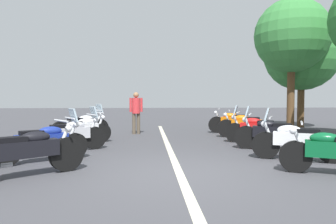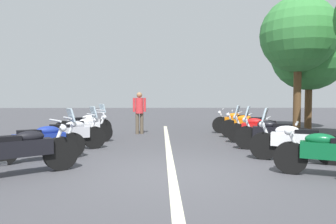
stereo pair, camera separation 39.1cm
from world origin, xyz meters
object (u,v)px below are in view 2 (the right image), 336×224
Objects in this scene: motorcycle_left_row_4 at (85,125)px; motorcycle_right_row_3 at (259,129)px; roadside_tree_0 at (298,35)px; motorcycle_left_row_0 at (21,151)px; motorcycle_left_row_2 at (69,134)px; motorcycle_left_row_3 at (82,129)px; bystander_0 at (139,110)px; motorcycle_right_row_4 at (249,125)px; roadside_tree_1 at (309,53)px; motorcycle_right_row_0 at (330,153)px; motorcycle_right_row_1 at (294,141)px; motorcycle_right_row_5 at (238,122)px; motorcycle_right_row_2 at (273,134)px; motorcycle_left_row_1 at (41,141)px.

motorcycle_left_row_4 is 0.90× the size of motorcycle_right_row_3.
roadside_tree_0 reaches higher than motorcycle_right_row_3.
motorcycle_left_row_2 is (2.71, -0.08, -0.00)m from motorcycle_left_row_0.
bystander_0 is (2.60, -1.61, 0.53)m from motorcycle_left_row_3.
motorcycle_left_row_4 is 1.06× the size of bystander_0.
motorcycle_left_row_4 reaches higher than motorcycle_right_row_3.
motorcycle_right_row_3 is at bearing 99.35° from motorcycle_right_row_4.
motorcycle_left_row_2 is 11.53m from roadside_tree_1.
motorcycle_right_row_1 is at bearing -61.68° from motorcycle_right_row_0.
motorcycle_right_row_1 reaches higher than motorcycle_left_row_2.
motorcycle_left_row_2 is 4.29m from bystander_0.
motorcycle_left_row_2 is at bearing 50.60° from motorcycle_right_row_5.
motorcycle_left_row_3 is at bearing 112.21° from roadside_tree_0.
motorcycle_left_row_3 is at bearing 22.18° from motorcycle_right_row_3.
motorcycle_right_row_2 is at bearing 104.46° from motorcycle_right_row_5.
motorcycle_left_row_2 is 6.27m from motorcycle_right_row_0.
motorcycle_left_row_1 is at bearing 126.96° from roadside_tree_1.
motorcycle_left_row_4 reaches higher than motorcycle_left_row_3.
motorcycle_left_row_2 is at bearing -1.68° from motorcycle_right_row_0.
motorcycle_right_row_2 is at bearing -65.70° from motorcycle_right_row_1.
motorcycle_left_row_4 is at bearing 12.66° from motorcycle_right_row_4.
motorcycle_right_row_2 is at bearing -50.43° from motorcycle_left_row_3.
roadside_tree_0 is (7.45, -8.44, 3.66)m from motorcycle_left_row_0.
motorcycle_right_row_4 is 4.29m from bystander_0.
motorcycle_left_row_2 is 0.35× the size of roadside_tree_1.
motorcycle_right_row_1 is 1.12× the size of bystander_0.
motorcycle_left_row_2 is 1.05× the size of motorcycle_left_row_3.
bystander_0 reaches higher than motorcycle_right_row_2.
roadside_tree_0 is 1.08× the size of roadside_tree_1.
roadside_tree_0 is at bearing -13.57° from motorcycle_left_row_3.
motorcycle_left_row_2 is 6.85m from motorcycle_right_row_5.
motorcycle_right_row_2 is at bearing -32.79° from motorcycle_left_row_2.
motorcycle_right_row_3 reaches higher than motorcycle_left_row_3.
roadside_tree_0 is (7.68, -2.82, 3.68)m from motorcycle_right_row_0.
motorcycle_right_row_3 is (2.50, -5.79, 0.01)m from motorcycle_left_row_1.
motorcycle_left_row_0 is 0.97× the size of motorcycle_right_row_1.
motorcycle_left_row_0 is 11.84m from roadside_tree_0.
motorcycle_left_row_0 is at bearing 47.51° from motorcycle_right_row_2.
bystander_0 is (6.64, -1.71, 0.51)m from motorcycle_left_row_0.
roadside_tree_1 is at bearing -42.29° from roadside_tree_0.
motorcycle_right_row_1 is at bearing 100.89° from motorcycle_right_row_4.
motorcycle_right_row_4 is at bearing -69.96° from motorcycle_right_row_2.
motorcycle_left_row_4 is 8.04m from motorcycle_right_row_0.
motorcycle_right_row_2 is at bearing -12.33° from motorcycle_left_row_0.
bystander_0 is (5.50, 3.87, 0.51)m from motorcycle_right_row_1.
bystander_0 is (3.94, -1.62, 0.52)m from motorcycle_left_row_2.
motorcycle_left_row_2 is 10.28m from roadside_tree_0.
bystander_0 reaches higher than motorcycle_left_row_0.
motorcycle_right_row_5 is (6.89, -0.05, 0.02)m from motorcycle_right_row_0.
motorcycle_right_row_0 is at bearing 104.86° from motorcycle_right_row_5.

